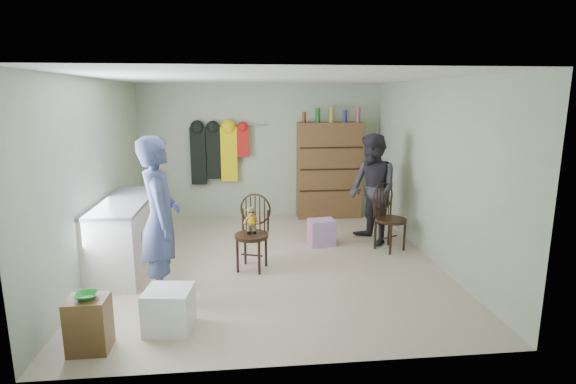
{
  "coord_description": "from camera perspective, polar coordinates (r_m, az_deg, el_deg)",
  "views": [
    {
      "loc": [
        -0.39,
        -5.94,
        2.27
      ],
      "look_at": [
        0.25,
        0.2,
        0.95
      ],
      "focal_mm": 28.0,
      "sensor_mm": 36.0,
      "label": 1
    }
  ],
  "objects": [
    {
      "name": "room_walls",
      "position": [
        6.52,
        -2.5,
        5.97
      ],
      "size": [
        5.0,
        5.0,
        5.0
      ],
      "color": "#B1BE9F",
      "rests_on": "ground"
    },
    {
      "name": "coat_rack",
      "position": [
        8.39,
        -8.92,
        4.95
      ],
      "size": [
        1.42,
        0.12,
        1.09
      ],
      "color": "#99999E",
      "rests_on": "ground"
    },
    {
      "name": "bowl",
      "position": [
        4.48,
        -24.26,
        -11.92
      ],
      "size": [
        0.2,
        0.2,
        0.05
      ],
      "primitive_type": "imported",
      "color": "green",
      "rests_on": "stool"
    },
    {
      "name": "chair_far",
      "position": [
        6.88,
        12.56,
        -2.8
      ],
      "size": [
        0.61,
        0.61,
        1.0
      ],
      "rotation": [
        0.0,
        0.0,
        0.51
      ],
      "color": "#372113",
      "rests_on": "ground"
    },
    {
      "name": "dresser",
      "position": [
        8.51,
        5.25,
        2.83
      ],
      "size": [
        1.2,
        0.39,
        2.08
      ],
      "color": "brown",
      "rests_on": "ground"
    },
    {
      "name": "person_right",
      "position": [
        7.06,
        10.69,
        0.32
      ],
      "size": [
        0.87,
        0.99,
        1.72
      ],
      "primitive_type": "imported",
      "rotation": [
        0.0,
        0.0,
        -1.27
      ],
      "color": "#2D2B33",
      "rests_on": "ground"
    },
    {
      "name": "ground_plane",
      "position": [
        6.37,
        -2.08,
        -8.81
      ],
      "size": [
        5.0,
        5.0,
        0.0
      ],
      "primitive_type": "plane",
      "color": "beige",
      "rests_on": "ground"
    },
    {
      "name": "counter",
      "position": [
        6.4,
        -19.88,
        -4.99
      ],
      "size": [
        0.64,
        1.86,
        0.94
      ],
      "color": "silver",
      "rests_on": "ground"
    },
    {
      "name": "plastic_tub",
      "position": [
        4.73,
        -14.86,
        -14.19
      ],
      "size": [
        0.49,
        0.47,
        0.42
      ],
      "primitive_type": "cube",
      "rotation": [
        0.0,
        0.0,
        -0.12
      ],
      "color": "white",
      "rests_on": "ground"
    },
    {
      "name": "person_left",
      "position": [
        5.18,
        -15.92,
        -3.4
      ],
      "size": [
        0.58,
        0.76,
        1.86
      ],
      "primitive_type": "imported",
      "rotation": [
        0.0,
        0.0,
        1.78
      ],
      "color": "#464F81",
      "rests_on": "ground"
    },
    {
      "name": "striped_bag",
      "position": [
        7.0,
        4.3,
        -5.14
      ],
      "size": [
        0.42,
        0.35,
        0.41
      ],
      "primitive_type": "cube",
      "rotation": [
        0.0,
        0.0,
        0.13
      ],
      "color": "pink",
      "rests_on": "ground"
    },
    {
      "name": "chair_front",
      "position": [
        5.98,
        -4.51,
        -4.52
      ],
      "size": [
        0.57,
        0.57,
        1.0
      ],
      "rotation": [
        0.0,
        0.0,
        -0.35
      ],
      "color": "#372113",
      "rests_on": "ground"
    },
    {
      "name": "stool",
      "position": [
        4.59,
        -23.95,
        -15.11
      ],
      "size": [
        0.35,
        0.3,
        0.51
      ],
      "primitive_type": "cube",
      "color": "brown",
      "rests_on": "ground"
    }
  ]
}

